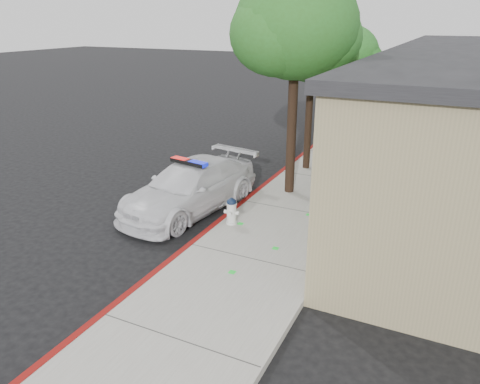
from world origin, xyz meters
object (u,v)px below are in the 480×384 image
at_px(fire_hydrant, 232,211).
at_px(street_tree_far, 346,56).
at_px(police_car, 190,187).
at_px(street_tree_near, 296,31).
at_px(street_tree_mid, 313,49).

bearing_deg(fire_hydrant, street_tree_far, 77.16).
bearing_deg(police_car, fire_hydrant, -11.99).
xyz_separation_m(street_tree_near, street_tree_mid, (-0.28, 2.53, -0.61)).
distance_m(fire_hydrant, street_tree_far, 9.20).
bearing_deg(fire_hydrant, street_tree_mid, 78.34).
bearing_deg(street_tree_far, fire_hydrant, -94.10).
bearing_deg(street_tree_near, fire_hydrant, -100.89).
height_order(police_car, street_tree_far, street_tree_far).
xyz_separation_m(fire_hydrant, street_tree_mid, (0.27, 5.38, 3.69)).
height_order(police_car, street_tree_mid, street_tree_mid).
height_order(police_car, street_tree_near, street_tree_near).
relative_size(fire_hydrant, street_tree_near, 0.11).
bearing_deg(street_tree_mid, street_tree_near, -83.78).
xyz_separation_m(fire_hydrant, street_tree_near, (0.55, 2.86, 4.30)).
bearing_deg(street_tree_far, street_tree_near, -90.66).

